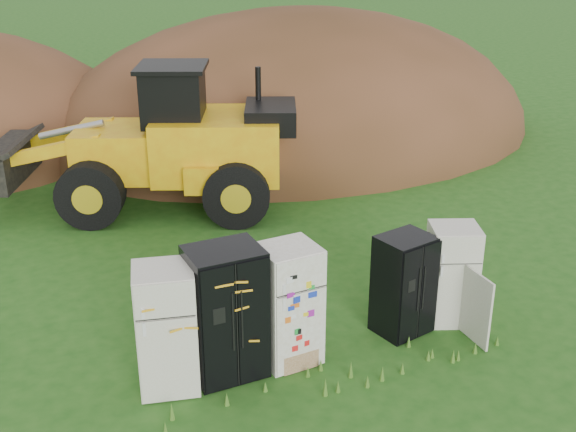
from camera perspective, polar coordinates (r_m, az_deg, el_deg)
name	(u,v)px	position (r m, az deg, el deg)	size (l,w,h in m)	color
ground	(322,348)	(11.51, 2.69, -10.37)	(120.00, 120.00, 0.00)	#1D4F15
fridge_leftmost	(166,329)	(10.33, -9.59, -8.77)	(0.82, 0.79, 1.87)	silver
fridge_black_side	(226,312)	(10.48, -4.93, -7.60)	(1.04, 0.82, 2.00)	black
fridge_sticker	(288,304)	(10.78, 0.03, -6.97)	(0.84, 0.77, 1.87)	white
fridge_black_right	(403,285)	(11.70, 9.11, -5.37)	(0.83, 0.69, 1.66)	black
fridge_open_door	(451,274)	(12.15, 12.79, -4.51)	(0.76, 0.71, 1.69)	silver
wheel_loader	(139,139)	(16.63, -11.70, 5.98)	(6.86, 2.78, 3.32)	gold
dirt_mound_right	(297,135)	(22.67, 0.72, 6.43)	(15.22, 11.16, 7.73)	#3F2814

